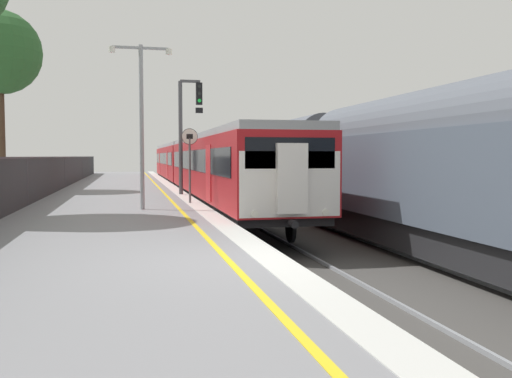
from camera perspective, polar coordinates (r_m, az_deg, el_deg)
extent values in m
cube|color=gray|center=(9.33, -16.23, -10.62)|extent=(6.40, 110.00, 1.00)
cube|color=silver|center=(9.50, 1.60, -7.11)|extent=(0.60, 110.00, 0.01)
cube|color=yellow|center=(9.35, -2.89, -7.30)|extent=(0.12, 110.00, 0.01)
cube|color=gray|center=(10.01, 7.17, -12.28)|extent=(0.07, 110.00, 0.08)
cube|color=gray|center=(10.57, 14.65, -11.51)|extent=(0.07, 110.00, 0.08)
cube|color=maroon|center=(24.14, -3.27, 2.27)|extent=(2.80, 20.27, 2.30)
cube|color=black|center=(24.20, -3.26, -0.75)|extent=(2.64, 19.67, 0.25)
cube|color=gray|center=(24.15, -3.28, 5.29)|extent=(2.68, 20.27, 0.24)
cube|color=black|center=(23.94, -6.61, 2.96)|extent=(0.02, 18.67, 0.84)
cube|color=red|center=(18.92, -4.92, 1.66)|extent=(0.03, 1.10, 1.90)
cube|color=red|center=(28.99, -7.71, 2.24)|extent=(0.03, 1.10, 1.90)
cylinder|color=black|center=(16.74, -1.55, -4.29)|extent=(0.12, 0.84, 0.84)
cylinder|color=black|center=(17.11, 3.59, -4.13)|extent=(0.12, 0.84, 0.84)
cylinder|color=black|center=(31.58, -6.94, -0.70)|extent=(0.12, 0.84, 0.84)
cylinder|color=black|center=(31.78, -4.15, -0.66)|extent=(0.12, 0.84, 0.84)
cube|color=maroon|center=(44.85, -7.74, 2.76)|extent=(2.80, 20.27, 2.30)
cube|color=black|center=(44.88, -7.73, 1.13)|extent=(2.64, 19.67, 0.25)
cube|color=gray|center=(44.86, -7.75, 4.38)|extent=(2.68, 20.27, 0.24)
cube|color=black|center=(44.74, -9.55, 3.13)|extent=(0.02, 18.67, 0.84)
cube|color=red|center=(39.69, -9.12, 2.53)|extent=(0.03, 1.10, 1.90)
cube|color=red|center=(49.81, -9.89, 2.68)|extent=(0.03, 1.10, 1.90)
cylinder|color=black|center=(37.34, -7.87, -0.08)|extent=(0.12, 0.84, 0.84)
cylinder|color=black|center=(37.51, -5.50, -0.05)|extent=(0.12, 0.84, 0.84)
cylinder|color=black|center=(52.35, -9.32, 0.89)|extent=(0.12, 0.84, 0.84)
cylinder|color=black|center=(52.47, -7.62, 0.91)|extent=(0.12, 0.84, 0.84)
cube|color=silver|center=(14.31, 3.52, 0.51)|extent=(2.70, 0.10, 1.70)
cube|color=black|center=(14.28, 3.55, 3.71)|extent=(2.40, 0.08, 0.80)
cube|color=silver|center=(14.17, 3.69, 1.09)|extent=(0.80, 0.24, 1.80)
cylinder|color=white|center=(14.07, -0.14, -2.60)|extent=(0.18, 0.06, 0.18)
cylinder|color=white|center=(14.60, 7.16, -2.41)|extent=(0.18, 0.06, 0.18)
cylinder|color=black|center=(14.12, 3.84, -3.61)|extent=(0.20, 0.35, 0.20)
cube|color=black|center=(44.86, -7.76, 4.70)|extent=(0.60, 0.90, 0.20)
cube|color=#232326|center=(15.75, 18.00, -4.49)|extent=(2.30, 14.89, 0.79)
cube|color=#4C5666|center=(15.62, 18.10, 1.24)|extent=(2.60, 14.09, 2.36)
cylinder|color=#515660|center=(15.62, 18.18, 5.56)|extent=(2.39, 13.69, 2.39)
cylinder|color=black|center=(20.30, 8.15, -2.97)|extent=(0.12, 0.84, 0.84)
cylinder|color=black|center=(20.91, 12.15, -2.83)|extent=(0.12, 0.84, 0.84)
cube|color=#232326|center=(30.24, 2.55, -0.62)|extent=(2.30, 14.89, 0.79)
cube|color=#4C5666|center=(30.17, 2.56, 2.36)|extent=(2.60, 14.09, 2.36)
cylinder|color=#515660|center=(30.17, 2.57, 4.60)|extent=(2.39, 13.69, 2.39)
cylinder|color=black|center=(24.82, 4.17, -1.79)|extent=(0.12, 0.84, 0.84)
cylinder|color=black|center=(25.32, 7.55, -1.71)|extent=(0.12, 0.84, 0.84)
cylinder|color=black|center=(35.34, -1.02, -0.24)|extent=(0.12, 0.84, 0.84)
cylinder|color=black|center=(35.70, 1.43, -0.21)|extent=(0.12, 0.84, 0.84)
cube|color=#232326|center=(45.53, -2.72, 0.72)|extent=(2.30, 14.89, 0.79)
cube|color=#4C5666|center=(45.48, -2.72, 2.70)|extent=(2.60, 14.09, 2.36)
cylinder|color=#515660|center=(45.49, -2.73, 4.19)|extent=(2.39, 13.69, 2.39)
cylinder|color=black|center=(40.04, -2.44, 0.18)|extent=(0.12, 0.84, 0.84)
cylinder|color=black|center=(40.36, -0.26, 0.21)|extent=(0.12, 0.84, 0.84)
cylinder|color=black|center=(50.78, -4.67, 0.85)|extent=(0.12, 0.84, 0.84)
cylinder|color=black|center=(51.03, -2.94, 0.87)|extent=(0.12, 0.84, 0.84)
cube|color=#232326|center=(61.03, -5.33, 1.39)|extent=(2.30, 14.89, 0.79)
cube|color=#4C5666|center=(60.99, -5.33, 2.87)|extent=(2.60, 14.09, 2.36)
cylinder|color=#515660|center=(60.99, -5.34, 3.97)|extent=(2.39, 13.69, 2.39)
cylinder|color=black|center=(55.53, -5.38, 1.06)|extent=(0.12, 0.84, 0.84)
cylinder|color=black|center=(55.76, -3.79, 1.08)|extent=(0.12, 0.84, 0.84)
cylinder|color=black|center=(66.34, -6.61, 1.43)|extent=(0.12, 0.84, 0.84)
cylinder|color=black|center=(66.53, -5.28, 1.45)|extent=(0.12, 0.84, 0.84)
cylinder|color=#47474C|center=(25.41, -7.75, 5.21)|extent=(0.18, 0.18, 5.12)
cube|color=#47474C|center=(25.66, -6.78, 10.93)|extent=(0.90, 0.12, 0.12)
cube|color=black|center=(25.64, -5.87, 9.71)|extent=(0.28, 0.20, 1.00)
cylinder|color=black|center=(25.56, -5.84, 10.45)|extent=(0.16, 0.04, 0.16)
cylinder|color=black|center=(25.53, -5.84, 9.74)|extent=(0.16, 0.04, 0.16)
cylinder|color=#19D83F|center=(25.49, -5.83, 9.02)|extent=(0.16, 0.04, 0.16)
cube|color=black|center=(25.57, -5.86, 8.04)|extent=(0.32, 0.16, 0.24)
cylinder|color=#59595B|center=(20.66, -6.81, 1.88)|extent=(0.08, 0.08, 2.41)
cylinder|color=black|center=(20.66, -6.84, 5.38)|extent=(0.59, 0.02, 0.59)
cylinder|color=silver|center=(20.65, -6.83, 5.38)|extent=(0.56, 0.02, 0.56)
cube|color=black|center=(20.64, -6.83, 5.38)|extent=(0.24, 0.01, 0.18)
cylinder|color=#93999E|center=(18.48, -11.67, 6.18)|extent=(0.14, 0.14, 5.32)
cube|color=#93999E|center=(18.80, -10.35, 14.01)|extent=(0.90, 0.08, 0.08)
cylinder|color=silver|center=(18.81, -8.94, 13.77)|extent=(0.20, 0.20, 0.18)
cube|color=#93999E|center=(18.78, -13.18, 13.99)|extent=(0.90, 0.08, 0.08)
cylinder|color=silver|center=(18.77, -14.59, 13.73)|extent=(0.20, 0.20, 0.18)
cylinder|color=#38383D|center=(21.05, -22.49, 0.70)|extent=(0.07, 0.07, 1.69)
cylinder|color=#38383D|center=(32.62, -19.08, 1.63)|extent=(0.07, 0.07, 1.69)
cylinder|color=#38383D|center=(44.26, -17.46, 2.08)|extent=(0.07, 0.07, 1.69)
cylinder|color=#38383D|center=(55.91, -16.51, 2.33)|extent=(0.07, 0.07, 1.69)
cylinder|color=#473323|center=(30.86, -24.74, 5.23)|extent=(0.41, 0.41, 5.79)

